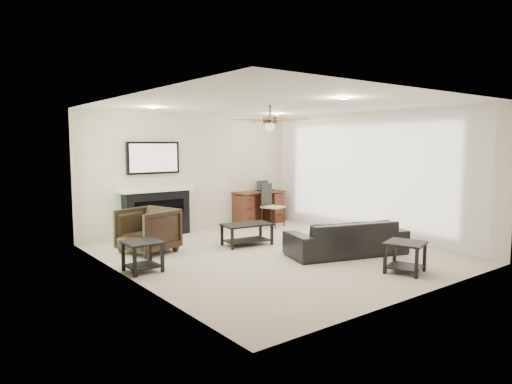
% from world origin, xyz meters
% --- Properties ---
extents(room_shell, '(5.50, 5.54, 2.52)m').
position_xyz_m(room_shell, '(0.19, 0.08, 1.68)').
color(room_shell, '#BFAD99').
rests_on(room_shell, ground).
extents(sofa, '(2.15, 1.34, 0.59)m').
position_xyz_m(sofa, '(0.94, -0.79, 0.29)').
color(sofa, black).
rests_on(sofa, ground).
extents(armchair, '(1.05, 1.03, 0.77)m').
position_xyz_m(armchair, '(-1.66, 1.36, 0.39)').
color(armchair, black).
rests_on(armchair, ground).
extents(coffee_table, '(0.96, 0.61, 0.40)m').
position_xyz_m(coffee_table, '(0.04, 0.81, 0.20)').
color(coffee_table, black).
rests_on(coffee_table, ground).
extents(end_table_near, '(0.66, 0.66, 0.45)m').
position_xyz_m(end_table_near, '(0.79, -2.04, 0.23)').
color(end_table_near, black).
rests_on(end_table_near, ground).
extents(end_table_left, '(0.50, 0.50, 0.45)m').
position_xyz_m(end_table_left, '(-2.21, 0.31, 0.23)').
color(end_table_left, black).
rests_on(end_table_left, ground).
extents(fireplace_unit, '(1.52, 0.34, 1.91)m').
position_xyz_m(fireplace_unit, '(-0.91, 2.58, 0.95)').
color(fireplace_unit, black).
rests_on(fireplace_unit, ground).
extents(desk, '(1.22, 0.56, 0.76)m').
position_xyz_m(desk, '(1.62, 2.52, 0.38)').
color(desk, '#3A130E').
rests_on(desk, ground).
extents(desk_chair, '(0.52, 0.54, 0.97)m').
position_xyz_m(desk_chair, '(1.62, 1.97, 0.48)').
color(desk_chair, black).
rests_on(desk_chair, ground).
extents(laptop, '(0.33, 0.24, 0.23)m').
position_xyz_m(laptop, '(1.82, 2.50, 0.88)').
color(laptop, black).
rests_on(laptop, desk).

